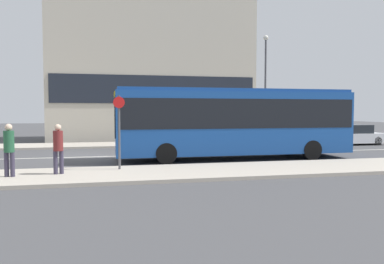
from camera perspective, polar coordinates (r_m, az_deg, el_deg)
ground_plane at (r=20.24m, az=-15.41°, el=-3.68°), size 120.00×120.00×0.00m
sidewalk_near at (r=14.05m, az=-16.76°, el=-6.42°), size 44.00×3.50×0.13m
sidewalk_far at (r=26.44m, az=-14.70°, el=-1.95°), size 44.00×3.50×0.13m
lane_centerline at (r=20.24m, az=-15.41°, el=-3.67°), size 41.80×0.16×0.01m
apartment_block_left_tower at (r=32.94m, az=-6.08°, el=12.01°), size 16.78×5.63×14.92m
city_bus at (r=18.73m, az=6.44°, el=1.96°), size 11.67×2.60×3.46m
parked_car_0 at (r=26.39m, az=14.69°, el=-0.65°), size 4.01×1.81×1.43m
parked_car_1 at (r=29.01m, az=23.39°, el=-0.48°), size 4.30×1.71×1.43m
pedestrian_near_stop at (r=14.23m, az=-26.11°, el=-2.00°), size 0.35×0.34×1.82m
pedestrian_down_pavement at (r=14.18m, az=-19.72°, el=-1.96°), size 0.35×0.34×1.79m
bus_stop_sign at (r=14.69m, az=-11.04°, el=0.84°), size 0.44×0.12×2.86m
street_lamp at (r=28.13m, az=11.13°, el=8.05°), size 0.36×0.36×7.77m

